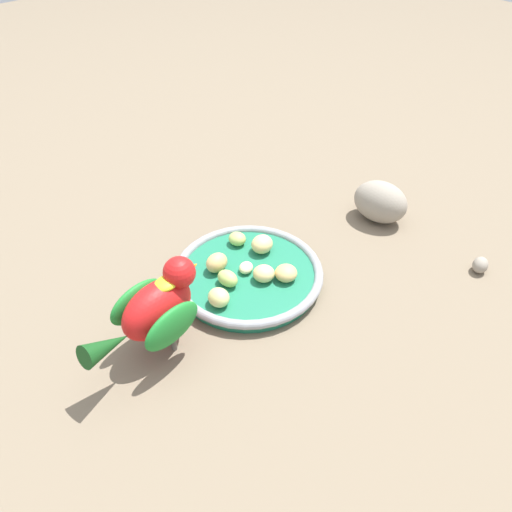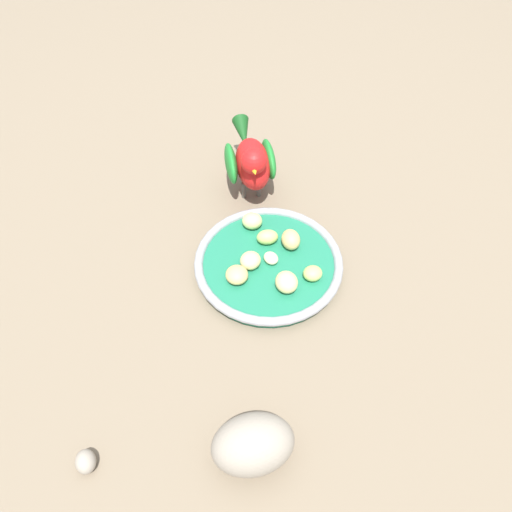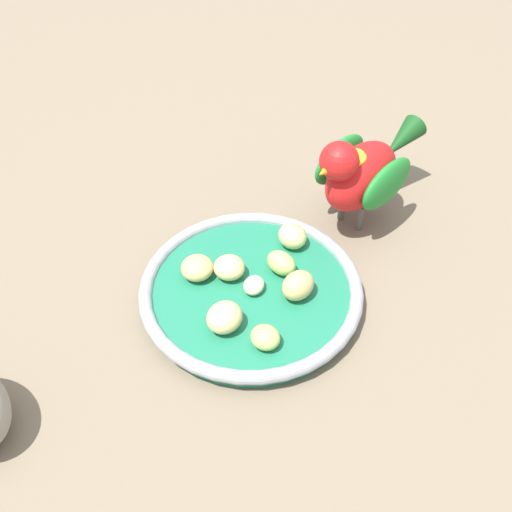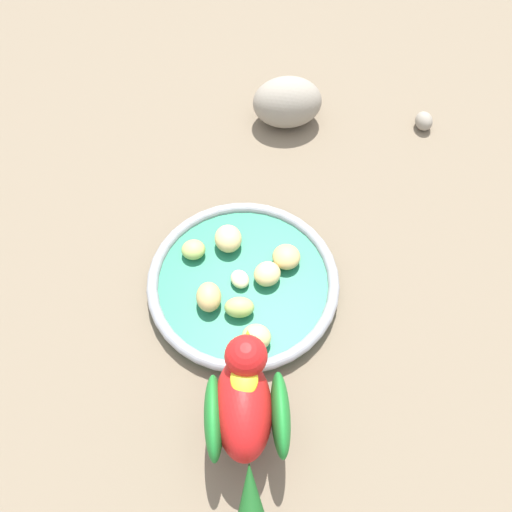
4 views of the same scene
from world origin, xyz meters
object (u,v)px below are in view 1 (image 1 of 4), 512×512
Objects in this scene: apple_piece_3 at (228,278)px; pebble_0 at (480,265)px; apple_piece_0 at (286,273)px; apple_piece_6 at (219,297)px; apple_piece_2 at (264,274)px; apple_piece_5 at (217,263)px; apple_piece_1 at (246,268)px; rock_large at (380,202)px; apple_piece_4 at (262,244)px; feeding_bowl at (248,274)px; apple_piece_7 at (237,239)px; parrot at (156,309)px.

pebble_0 is (0.34, -0.25, -0.02)m from apple_piece_3.
apple_piece_0 is 1.03× the size of apple_piece_6.
apple_piece_5 is at bearing 119.66° from apple_piece_2.
rock_large is (0.30, -0.04, 0.01)m from apple_piece_1.
apple_piece_1 is 0.68× the size of apple_piece_4.
apple_piece_6 is at bearing -147.78° from apple_piece_3.
feeding_bowl is 6.33× the size of apple_piece_5.
apple_piece_3 is (-0.04, -0.00, 0.00)m from apple_piece_1.
apple_piece_1 is at bearing -159.82° from apple_piece_4.
apple_piece_3 is 0.10m from apple_piece_4.
feeding_bowl is 7.93× the size of apple_piece_7.
apple_piece_7 is at bearing 40.26° from apple_piece_3.
apple_piece_3 is at bearing 145.11° from apple_piece_0.
apple_piece_4 reaches higher than apple_piece_0.
apple_piece_2 reaches higher than apple_piece_7.
feeding_bowl is 7.04× the size of apple_piece_2.
apple_piece_0 is 0.09m from apple_piece_3.
apple_piece_0 is 0.23m from parrot.
apple_piece_2 is 0.06m from apple_piece_3.
feeding_bowl is at bearing 122.69° from apple_piece_0.
apple_piece_5 is at bearing -157.70° from apple_piece_7.
apple_piece_1 is 0.19m from parrot.
parrot reaches higher than apple_piece_1.
apple_piece_5 reaches higher than apple_piece_1.
apple_piece_1 is at bearing 4.42° from apple_piece_3.
apple_piece_4 is 0.14m from apple_piece_6.
apple_piece_5 is at bearing 14.52° from parrot.
rock_large is at bearing -1.90° from apple_piece_2.
apple_piece_4 is at bearing 13.60° from apple_piece_3.
apple_piece_5 is at bearing 132.29° from apple_piece_1.
rock_large is (0.26, -0.11, 0.01)m from apple_piece_7.
apple_piece_5 reaches higher than apple_piece_3.
apple_piece_1 is at bearing -120.20° from apple_piece_7.
apple_piece_4 is at bearing -67.67° from apple_piece_7.
apple_piece_0 is 0.12m from apple_piece_6.
apple_piece_6 reaches higher than apple_piece_7.
apple_piece_3 is at bearing -139.74° from apple_piece_7.
apple_piece_4 is at bearing 132.24° from pebble_0.
rock_large is at bearing 2.82° from apple_piece_0.
feeding_bowl is 0.09m from apple_piece_6.
apple_piece_6 is (-0.05, -0.06, -0.00)m from apple_piece_5.
apple_piece_2 is at bearing -77.79° from feeding_bowl.
parrot is (-0.15, -0.06, 0.04)m from apple_piece_5.
pebble_0 is (0.26, -0.31, -0.02)m from apple_piece_7.
apple_piece_4 is 0.05m from apple_piece_7.
apple_piece_2 is at bearing -31.99° from apple_piece_3.
apple_piece_5 reaches higher than feeding_bowl.
rock_large is (0.29, -0.01, 0.01)m from apple_piece_2.
apple_piece_2 reaches higher than feeding_bowl.
parrot is 0.48m from rock_large.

